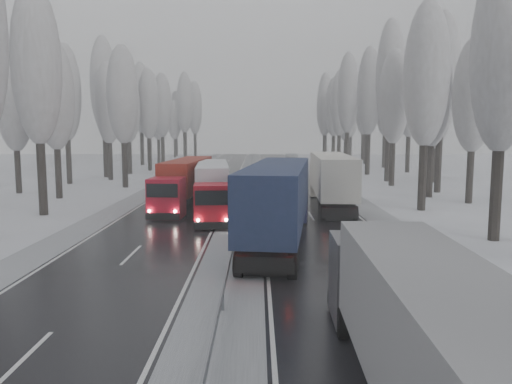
{
  "coord_description": "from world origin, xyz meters",
  "views": [
    {
      "loc": [
        1.26,
        -13.0,
        6.29
      ],
      "look_at": [
        1.12,
        20.96,
        2.2
      ],
      "focal_mm": 35.0,
      "sensor_mm": 36.0,
      "label": 1
    }
  ],
  "objects_px": {
    "truck_blue_box": "(280,196)",
    "box_truck_distant": "(292,160)",
    "truck_cream_box": "(330,176)",
    "truck_red_red": "(185,179)",
    "truck_grey_tarp": "(433,345)",
    "truck_red_white": "(213,184)"
  },
  "relations": [
    {
      "from": "truck_cream_box",
      "to": "box_truck_distant",
      "type": "relative_size",
      "value": 2.46
    },
    {
      "from": "truck_blue_box",
      "to": "box_truck_distant",
      "type": "distance_m",
      "value": 60.37
    },
    {
      "from": "truck_grey_tarp",
      "to": "truck_blue_box",
      "type": "xyz_separation_m",
      "value": [
        -2.16,
        18.8,
        0.47
      ]
    },
    {
      "from": "truck_grey_tarp",
      "to": "truck_red_red",
      "type": "bearing_deg",
      "value": 108.01
    },
    {
      "from": "truck_blue_box",
      "to": "truck_red_white",
      "type": "xyz_separation_m",
      "value": [
        -4.8,
        10.89,
        -0.43
      ]
    },
    {
      "from": "truck_grey_tarp",
      "to": "box_truck_distant",
      "type": "distance_m",
      "value": 79.02
    },
    {
      "from": "truck_blue_box",
      "to": "truck_grey_tarp",
      "type": "bearing_deg",
      "value": -76.14
    },
    {
      "from": "truck_red_red",
      "to": "truck_cream_box",
      "type": "bearing_deg",
      "value": 0.5
    },
    {
      "from": "box_truck_distant",
      "to": "truck_cream_box",
      "type": "bearing_deg",
      "value": -85.14
    },
    {
      "from": "truck_grey_tarp",
      "to": "truck_cream_box",
      "type": "bearing_deg",
      "value": 87.06
    },
    {
      "from": "box_truck_distant",
      "to": "truck_red_white",
      "type": "height_order",
      "value": "truck_red_white"
    },
    {
      "from": "truck_cream_box",
      "to": "truck_blue_box",
      "type": "bearing_deg",
      "value": -106.44
    },
    {
      "from": "truck_cream_box",
      "to": "truck_red_red",
      "type": "bearing_deg",
      "value": -179.68
    },
    {
      "from": "box_truck_distant",
      "to": "truck_red_red",
      "type": "relative_size",
      "value": 0.46
    },
    {
      "from": "truck_grey_tarp",
      "to": "truck_blue_box",
      "type": "bearing_deg",
      "value": 98.34
    },
    {
      "from": "truck_blue_box",
      "to": "truck_cream_box",
      "type": "bearing_deg",
      "value": 77.82
    },
    {
      "from": "truck_grey_tarp",
      "to": "truck_red_white",
      "type": "height_order",
      "value": "truck_red_white"
    },
    {
      "from": "truck_grey_tarp",
      "to": "box_truck_distant",
      "type": "xyz_separation_m",
      "value": [
        2.6,
        78.97,
        -0.87
      ]
    },
    {
      "from": "truck_cream_box",
      "to": "truck_red_red",
      "type": "distance_m",
      "value": 12.33
    },
    {
      "from": "truck_cream_box",
      "to": "truck_red_white",
      "type": "distance_m",
      "value": 10.06
    },
    {
      "from": "truck_cream_box",
      "to": "truck_red_red",
      "type": "relative_size",
      "value": 1.13
    },
    {
      "from": "truck_blue_box",
      "to": "box_truck_distant",
      "type": "bearing_deg",
      "value": 92.79
    }
  ]
}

